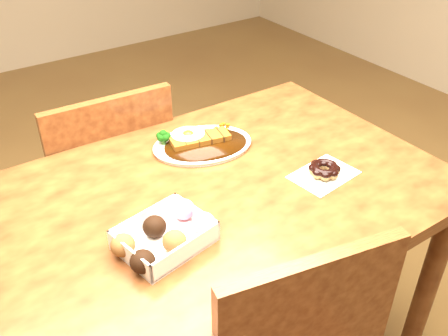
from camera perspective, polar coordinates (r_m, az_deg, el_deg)
table at (r=1.33m, az=-1.06°, el=-5.99°), size 1.20×0.80×0.75m
chair_far at (r=1.79m, az=-13.10°, el=-2.10°), size 0.44×0.44×0.87m
katsu_curry_plate at (r=1.44m, az=-2.70°, el=2.92°), size 0.33×0.27×0.06m
donut_box at (r=1.11m, az=-6.81°, el=-7.59°), size 0.23×0.18×0.06m
pon_de_ring at (r=1.34m, az=11.39°, el=-0.20°), size 0.19×0.14×0.03m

